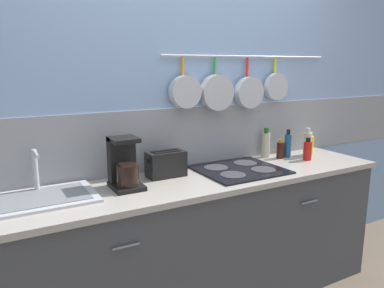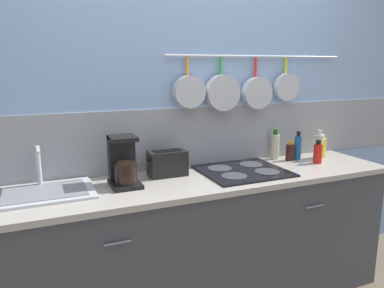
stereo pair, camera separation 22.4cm
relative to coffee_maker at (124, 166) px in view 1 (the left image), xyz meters
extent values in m
cube|color=#84A3CC|center=(0.50, 0.26, 0.30)|extent=(7.20, 0.06, 2.60)
cube|color=gray|center=(0.50, 0.25, 0.08)|extent=(7.20, 0.07, 0.41)
cylinder|color=#B7BABF|center=(1.04, 0.20, 0.62)|extent=(1.41, 0.02, 0.02)
cylinder|color=orange|center=(0.49, 0.20, 0.56)|extent=(0.02, 0.02, 0.12)
cylinder|color=#B7BABF|center=(0.49, 0.17, 0.39)|extent=(0.21, 0.07, 0.21)
cylinder|color=green|center=(0.73, 0.20, 0.56)|extent=(0.02, 0.02, 0.11)
cylinder|color=#B7BABF|center=(0.73, 0.17, 0.38)|extent=(0.24, 0.06, 0.24)
cylinder|color=red|center=(1.01, 0.20, 0.55)|extent=(0.02, 0.02, 0.13)
cylinder|color=#B7BABF|center=(1.01, 0.17, 0.37)|extent=(0.22, 0.06, 0.22)
cylinder|color=gold|center=(1.27, 0.20, 0.56)|extent=(0.02, 0.02, 0.11)
cylinder|color=#B7BABF|center=(1.27, 0.18, 0.41)|extent=(0.20, 0.05, 0.20)
cube|color=#3F4247|center=(0.50, -0.07, -0.58)|extent=(2.50, 0.53, 0.85)
cylinder|color=slate|center=(-0.12, -0.35, -0.31)|extent=(0.14, 0.01, 0.01)
cylinder|color=slate|center=(1.13, -0.35, -0.31)|extent=(0.14, 0.01, 0.01)
cube|color=#A59E93|center=(0.50, -0.07, -0.14)|extent=(2.54, 0.57, 0.03)
cube|color=#B7BABF|center=(-0.45, 0.01, -0.11)|extent=(0.55, 0.38, 0.01)
cube|color=slate|center=(-0.45, 0.01, -0.11)|extent=(0.47, 0.30, 0.00)
cylinder|color=#B7BABF|center=(-0.45, 0.15, 0.00)|extent=(0.03, 0.03, 0.24)
cylinder|color=#B7BABF|center=(-0.45, 0.07, 0.11)|extent=(0.02, 0.15, 0.02)
cube|color=black|center=(0.00, -0.03, -0.11)|extent=(0.17, 0.21, 0.02)
cube|color=black|center=(0.00, 0.04, 0.02)|extent=(0.15, 0.07, 0.29)
cylinder|color=black|center=(0.00, -0.06, -0.04)|extent=(0.13, 0.13, 0.12)
cube|color=black|center=(0.00, -0.01, 0.16)|extent=(0.15, 0.16, 0.02)
cube|color=black|center=(0.30, 0.07, -0.04)|extent=(0.24, 0.13, 0.16)
cube|color=black|center=(0.30, 0.05, 0.04)|extent=(0.18, 0.02, 0.00)
cube|color=black|center=(0.30, 0.10, 0.04)|extent=(0.18, 0.02, 0.00)
cube|color=black|center=(0.17, 0.07, -0.01)|extent=(0.02, 0.02, 0.02)
cube|color=black|center=(0.78, -0.04, -0.12)|extent=(0.54, 0.49, 0.01)
cylinder|color=#38383D|center=(0.66, -0.14, -0.11)|extent=(0.16, 0.16, 0.00)
cylinder|color=#38383D|center=(0.90, -0.14, -0.11)|extent=(0.16, 0.16, 0.00)
cylinder|color=#38383D|center=(0.66, 0.05, -0.11)|extent=(0.16, 0.16, 0.00)
cylinder|color=#38383D|center=(0.90, 0.05, -0.11)|extent=(0.16, 0.16, 0.00)
cylinder|color=#BFB799|center=(1.18, 0.16, -0.03)|extent=(0.06, 0.06, 0.18)
cylinder|color=#194C19|center=(1.18, 0.16, 0.08)|extent=(0.03, 0.03, 0.04)
cylinder|color=#33140F|center=(1.25, 0.08, -0.06)|extent=(0.06, 0.06, 0.12)
cylinder|color=#B28C19|center=(1.25, 0.08, 0.01)|extent=(0.03, 0.03, 0.03)
cylinder|color=navy|center=(1.32, 0.08, -0.03)|extent=(0.05, 0.05, 0.17)
cylinder|color=black|center=(1.32, 0.08, 0.07)|extent=(0.03, 0.03, 0.04)
cylinder|color=red|center=(1.39, -0.06, -0.05)|extent=(0.06, 0.06, 0.14)
cylinder|color=black|center=(1.39, -0.06, 0.03)|extent=(0.03, 0.03, 0.03)
cylinder|color=#BFB799|center=(1.46, 0.02, -0.03)|extent=(0.06, 0.06, 0.18)
cylinder|color=beige|center=(1.46, 0.02, 0.08)|extent=(0.03, 0.03, 0.04)
cylinder|color=yellow|center=(1.53, 0.06, -0.05)|extent=(0.06, 0.06, 0.15)
cylinder|color=beige|center=(1.53, 0.06, 0.04)|extent=(0.03, 0.03, 0.03)
camera|label=1|loc=(-0.67, -1.98, 0.56)|focal=35.00mm
camera|label=2|loc=(-0.47, -2.08, 0.56)|focal=35.00mm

